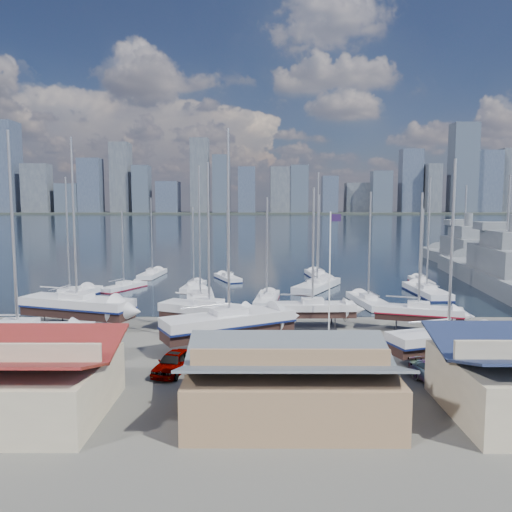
{
  "coord_description": "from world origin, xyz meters",
  "views": [
    {
      "loc": [
        -1.92,
        -54.52,
        12.58
      ],
      "look_at": [
        -2.12,
        8.0,
        6.01
      ],
      "focal_mm": 35.0,
      "sensor_mm": 36.0,
      "label": 1
    }
  ],
  "objects_px": {
    "naval_ship_east": "(505,278)",
    "flagpole": "(331,264)",
    "sailboat_cradle_0": "(77,306)",
    "naval_ship_west": "(463,258)",
    "car_a": "(174,362)"
  },
  "relations": [
    {
      "from": "flagpole",
      "to": "naval_ship_east",
      "type": "bearing_deg",
      "value": 40.53
    },
    {
      "from": "sailboat_cradle_0",
      "to": "car_a",
      "type": "distance_m",
      "value": 18.26
    },
    {
      "from": "naval_ship_east",
      "to": "flagpole",
      "type": "height_order",
      "value": "naval_ship_east"
    },
    {
      "from": "sailboat_cradle_0",
      "to": "flagpole",
      "type": "relative_size",
      "value": 1.61
    },
    {
      "from": "sailboat_cradle_0",
      "to": "naval_ship_east",
      "type": "relative_size",
      "value": 0.39
    },
    {
      "from": "naval_ship_east",
      "to": "flagpole",
      "type": "bearing_deg",
      "value": 137.23
    },
    {
      "from": "naval_ship_west",
      "to": "naval_ship_east",
      "type": "bearing_deg",
      "value": 172.69
    },
    {
      "from": "naval_ship_west",
      "to": "flagpole",
      "type": "relative_size",
      "value": 3.46
    },
    {
      "from": "naval_ship_west",
      "to": "sailboat_cradle_0",
      "type": "bearing_deg",
      "value": 132.8
    },
    {
      "from": "naval_ship_east",
      "to": "sailboat_cradle_0",
      "type": "bearing_deg",
      "value": 119.38
    },
    {
      "from": "naval_ship_east",
      "to": "naval_ship_west",
      "type": "distance_m",
      "value": 27.15
    },
    {
      "from": "naval_ship_east",
      "to": "flagpole",
      "type": "xyz_separation_m",
      "value": [
        -29.3,
        -25.05,
        5.14
      ]
    },
    {
      "from": "naval_ship_east",
      "to": "naval_ship_west",
      "type": "height_order",
      "value": "naval_ship_east"
    },
    {
      "from": "sailboat_cradle_0",
      "to": "flagpole",
      "type": "height_order",
      "value": "sailboat_cradle_0"
    },
    {
      "from": "naval_ship_west",
      "to": "flagpole",
      "type": "xyz_separation_m",
      "value": [
        -34.17,
        -51.76,
        5.14
      ]
    }
  ]
}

